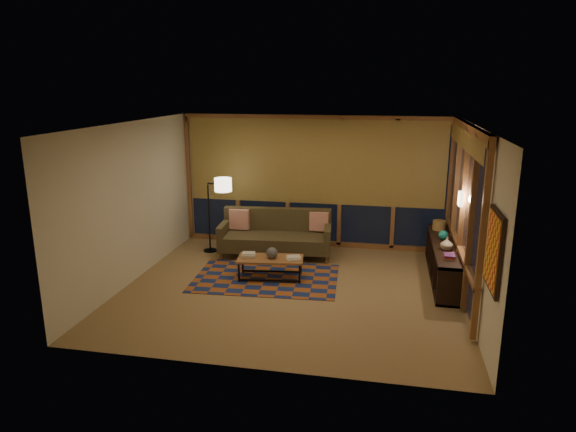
% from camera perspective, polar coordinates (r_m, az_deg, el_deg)
% --- Properties ---
extents(floor, '(5.50, 5.00, 0.01)m').
position_cam_1_polar(floor, '(8.60, 0.38, -8.11)').
color(floor, '#977556').
rests_on(floor, ground).
extents(ceiling, '(5.50, 5.00, 0.01)m').
position_cam_1_polar(ceiling, '(7.95, 0.42, 10.14)').
color(ceiling, silver).
rests_on(ceiling, walls).
extents(walls, '(5.51, 5.01, 2.70)m').
position_cam_1_polar(walls, '(8.17, 0.40, 0.66)').
color(walls, beige).
rests_on(walls, floor).
extents(window_wall_back, '(5.30, 0.16, 2.60)m').
position_cam_1_polar(window_wall_back, '(10.51, 2.88, 3.79)').
color(window_wall_back, brown).
rests_on(window_wall_back, walls).
extents(window_wall_right, '(0.16, 3.70, 2.60)m').
position_cam_1_polar(window_wall_right, '(8.70, 18.79, 0.73)').
color(window_wall_right, brown).
rests_on(window_wall_right, walls).
extents(wall_art, '(0.06, 0.74, 0.94)m').
position_cam_1_polar(wall_art, '(6.35, 21.85, -3.60)').
color(wall_art, red).
rests_on(wall_art, walls).
extents(wall_sconce, '(0.12, 0.18, 0.22)m').
position_cam_1_polar(wall_sconce, '(8.51, 18.62, 1.83)').
color(wall_sconce, '#FCF0C3').
rests_on(wall_sconce, walls).
extents(sofa, '(2.22, 1.06, 0.88)m').
position_cam_1_polar(sofa, '(10.05, -1.41, -2.05)').
color(sofa, brown).
rests_on(sofa, floor).
extents(pillow_left, '(0.40, 0.14, 0.40)m').
position_cam_1_polar(pillow_left, '(10.34, -5.41, -0.48)').
color(pillow_left, red).
rests_on(pillow_left, sofa).
extents(pillow_right, '(0.38, 0.14, 0.37)m').
position_cam_1_polar(pillow_right, '(10.15, 3.48, -0.80)').
color(pillow_right, red).
rests_on(pillow_right, sofa).
extents(area_rug, '(2.57, 1.80, 0.01)m').
position_cam_1_polar(area_rug, '(9.04, -2.46, -6.90)').
color(area_rug, '#974E20').
rests_on(area_rug, floor).
extents(coffee_table, '(1.19, 0.66, 0.38)m').
position_cam_1_polar(coffee_table, '(8.98, -1.96, -5.81)').
color(coffee_table, brown).
rests_on(coffee_table, floor).
extents(book_stack_a, '(0.26, 0.22, 0.07)m').
position_cam_1_polar(book_stack_a, '(8.98, -4.41, -4.33)').
color(book_stack_a, beige).
rests_on(book_stack_a, coffee_table).
extents(book_stack_b, '(0.26, 0.24, 0.04)m').
position_cam_1_polar(book_stack_b, '(8.85, 0.64, -4.67)').
color(book_stack_b, beige).
rests_on(book_stack_b, coffee_table).
extents(ceramic_pot, '(0.21, 0.21, 0.20)m').
position_cam_1_polar(ceramic_pot, '(8.87, -1.79, -4.09)').
color(ceramic_pot, '#2B2B31').
rests_on(ceramic_pot, coffee_table).
extents(floor_lamp, '(0.58, 0.45, 1.54)m').
position_cam_1_polar(floor_lamp, '(10.37, -8.78, 0.19)').
color(floor_lamp, black).
rests_on(floor_lamp, floor).
extents(bookshelf, '(0.40, 2.53, 0.63)m').
position_cam_1_polar(bookshelf, '(9.34, 16.81, -4.79)').
color(bookshelf, black).
rests_on(bookshelf, floor).
extents(basket, '(0.28, 0.28, 0.18)m').
position_cam_1_polar(basket, '(10.05, 16.43, -0.99)').
color(basket, '#927049').
rests_on(basket, bookshelf).
extents(teal_bowl, '(0.21, 0.21, 0.17)m').
position_cam_1_polar(teal_bowl, '(9.44, 16.86, -2.03)').
color(teal_bowl, '#188276').
rests_on(teal_bowl, bookshelf).
extents(vase, '(0.25, 0.25, 0.21)m').
position_cam_1_polar(vase, '(8.88, 17.22, -2.97)').
color(vase, tan).
rests_on(vase, bookshelf).
extents(shelf_book_stack, '(0.20, 0.25, 0.07)m').
position_cam_1_polar(shelf_book_stack, '(8.48, 17.47, -4.32)').
color(shelf_book_stack, beige).
rests_on(shelf_book_stack, bookshelf).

